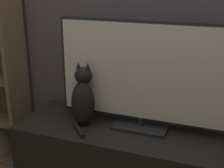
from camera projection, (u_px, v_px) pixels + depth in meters
The scene contains 4 objects.
wall_back at pixel (138, 4), 2.05m from camera, with size 4.80×0.05×2.60m.
tv_stand at pixel (121, 164), 2.12m from camera, with size 1.38×0.52×0.54m.
tv at pixel (143, 76), 1.94m from camera, with size 1.11×0.21×0.70m.
cat at pixel (83, 99), 2.03m from camera, with size 0.17×0.27×0.43m.
Camera 1 is at (0.59, -0.81, 1.49)m, focal length 50.00 mm.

